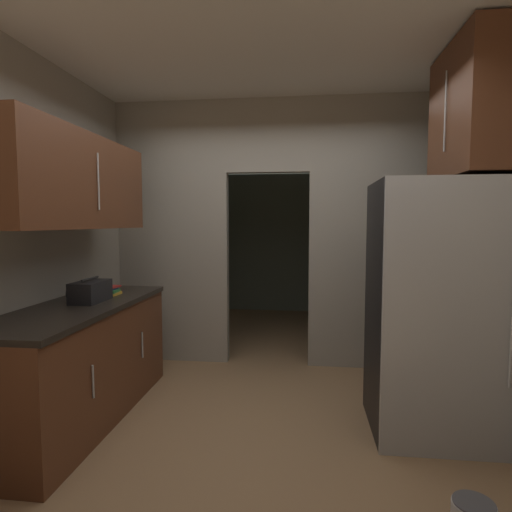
# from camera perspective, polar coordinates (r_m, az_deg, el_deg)

# --- Properties ---
(ground) EXTENTS (20.00, 20.00, 0.00)m
(ground) POSITION_cam_1_polar(r_m,az_deg,el_deg) (3.18, -0.16, -23.49)
(ground) COLOR #93704C
(kitchen_overhead_slab) EXTENTS (3.74, 7.17, 0.06)m
(kitchen_overhead_slab) POSITION_cam_1_polar(r_m,az_deg,el_deg) (3.53, 0.87, 26.10)
(kitchen_overhead_slab) COLOR silver
(kitchen_partition) EXTENTS (3.34, 0.12, 2.76)m
(kitchen_partition) POSITION_cam_1_polar(r_m,az_deg,el_deg) (4.39, 2.51, 4.17)
(kitchen_partition) COLOR #9E998C
(kitchen_partition) RESTS_ON ground
(adjoining_room_shell) EXTENTS (3.34, 2.78, 2.76)m
(adjoining_room_shell) POSITION_cam_1_polar(r_m,az_deg,el_deg) (6.27, 3.69, 3.48)
(adjoining_room_shell) COLOR gray
(adjoining_room_shell) RESTS_ON ground
(refrigerator) EXTENTS (0.82, 0.80, 1.78)m
(refrigerator) POSITION_cam_1_polar(r_m,az_deg,el_deg) (3.23, 22.88, -6.58)
(refrigerator) COLOR black
(refrigerator) RESTS_ON ground
(lower_cabinet_run) EXTENTS (0.65, 1.88, 0.88)m
(lower_cabinet_run) POSITION_cam_1_polar(r_m,az_deg,el_deg) (3.53, -22.74, -13.17)
(lower_cabinet_run) COLOR brown
(lower_cabinet_run) RESTS_ON ground
(upper_cabinet_counterside) EXTENTS (0.36, 1.69, 0.69)m
(upper_cabinet_counterside) POSITION_cam_1_polar(r_m,az_deg,el_deg) (3.38, -23.45, 9.25)
(upper_cabinet_counterside) COLOR brown
(upper_cabinet_fridgeside) EXTENTS (0.36, 0.90, 0.93)m
(upper_cabinet_fridgeside) POSITION_cam_1_polar(r_m,az_deg,el_deg) (3.44, 27.42, 17.19)
(upper_cabinet_fridgeside) COLOR brown
(boombox) EXTENTS (0.21, 0.34, 0.19)m
(boombox) POSITION_cam_1_polar(r_m,az_deg,el_deg) (3.50, -21.67, -4.51)
(boombox) COLOR black
(boombox) RESTS_ON lower_cabinet_run
(book_stack) EXTENTS (0.14, 0.17, 0.08)m
(book_stack) POSITION_cam_1_polar(r_m,az_deg,el_deg) (3.76, -19.15, -4.49)
(book_stack) COLOR gold
(book_stack) RESTS_ON lower_cabinet_run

